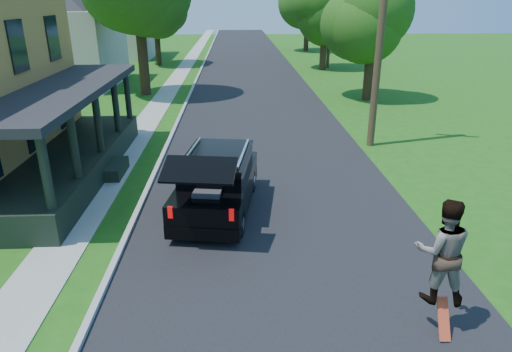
{
  "coord_description": "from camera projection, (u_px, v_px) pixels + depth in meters",
  "views": [
    {
      "loc": [
        -1.16,
        -9.15,
        5.86
      ],
      "look_at": [
        -0.6,
        3.0,
        1.06
      ],
      "focal_mm": 32.0,
      "sensor_mm": 36.0,
      "label": 1
    }
  ],
  "objects": [
    {
      "name": "curb",
      "position": [
        190.0,
        95.0,
        29.12
      ],
      "size": [
        0.15,
        120.0,
        0.12
      ],
      "primitive_type": "cube",
      "color": "#9D9D98",
      "rests_on": "ground"
    },
    {
      "name": "skateboard",
      "position": [
        443.0,
        320.0,
        8.36
      ],
      "size": [
        0.25,
        0.49,
        0.68
      ],
      "rotation": [
        0.0,
        0.0,
        0.06
      ],
      "color": "red",
      "rests_on": "ground"
    },
    {
      "name": "sidewalk",
      "position": [
        166.0,
        95.0,
        29.05
      ],
      "size": [
        1.3,
        120.0,
        0.03
      ],
      "primitive_type": "cube",
      "color": "gray",
      "rests_on": "ground"
    },
    {
      "name": "tree_right_mid",
      "position": [
        325.0,
        3.0,
        37.07
      ],
      "size": [
        5.54,
        5.39,
        8.27
      ],
      "rotation": [
        0.0,
        0.0,
        0.02
      ],
      "color": "black",
      "rests_on": "ground"
    },
    {
      "name": "tree_right_near",
      "position": [
        373.0,
        13.0,
        26.01
      ],
      "size": [
        5.85,
        5.91,
        7.77
      ],
      "rotation": [
        0.0,
        0.0,
        -0.18
      ],
      "color": "black",
      "rests_on": "ground"
    },
    {
      "name": "neighbor_house_mid",
      "position": [
        52.0,
        23.0,
        30.9
      ],
      "size": [
        12.78,
        12.78,
        8.3
      ],
      "color": "#BAB1A4",
      "rests_on": "ground"
    },
    {
      "name": "utility_pole_far",
      "position": [
        331.0,
        1.0,
        38.21
      ],
      "size": [
        1.74,
        0.56,
        10.62
      ],
      "rotation": [
        0.0,
        0.0,
        0.25
      ],
      "color": "#422E1E",
      "rests_on": "ground"
    },
    {
      "name": "ground",
      "position": [
        287.0,
        264.0,
        10.71
      ],
      "size": [
        140.0,
        140.0,
        0.0
      ],
      "primitive_type": "plane",
      "color": "#1B5611",
      "rests_on": "ground"
    },
    {
      "name": "tree_left_far",
      "position": [
        155.0,
        9.0,
        39.82
      ],
      "size": [
        5.79,
        5.84,
        7.66
      ],
      "rotation": [
        0.0,
        0.0,
        -0.17
      ],
      "color": "black",
      "rests_on": "ground"
    },
    {
      "name": "skateboarder",
      "position": [
        443.0,
        251.0,
        8.14
      ],
      "size": [
        1.11,
        0.94,
        2.02
      ],
      "rotation": [
        0.0,
        0.0,
        2.94
      ],
      "color": "black",
      "rests_on": "ground"
    },
    {
      "name": "black_suv",
      "position": [
        217.0,
        183.0,
        13.11
      ],
      "size": [
        2.5,
        5.1,
        2.28
      ],
      "rotation": [
        0.0,
        0.0,
        -0.14
      ],
      "color": "black",
      "rests_on": "ground"
    },
    {
      "name": "street",
      "position": [
        253.0,
        94.0,
        29.29
      ],
      "size": [
        8.0,
        120.0,
        0.02
      ],
      "primitive_type": "cube",
      "color": "black",
      "rests_on": "ground"
    },
    {
      "name": "utility_pole_near",
      "position": [
        383.0,
        6.0,
        17.25
      ],
      "size": [
        1.76,
        0.68,
        10.74
      ],
      "rotation": [
        0.0,
        0.0,
        -0.31
      ],
      "color": "#422E1E",
      "rests_on": "ground"
    },
    {
      "name": "neighbor_house_far",
      "position": [
        111.0,
        14.0,
        45.76
      ],
      "size": [
        12.78,
        12.78,
        8.3
      ],
      "color": "#BAB1A4",
      "rests_on": "ground"
    }
  ]
}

